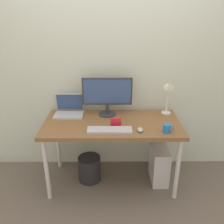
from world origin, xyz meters
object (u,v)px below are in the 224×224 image
(laptop, at_px, (69,109))
(coffee_mug, at_px, (167,128))
(desk_lamp, at_px, (169,90))
(desk, at_px, (112,128))
(monitor, at_px, (107,94))
(photo_frame, at_px, (116,122))
(keyboard, at_px, (110,130))
(mouse, at_px, (140,130))
(wastebasket, at_px, (90,169))
(computer_tower, at_px, (159,164))

(laptop, bearing_deg, coffee_mug, -24.36)
(desk_lamp, bearing_deg, laptop, 179.25)
(desk, xyz_separation_m, monitor, (-0.05, 0.21, 0.31))
(photo_frame, bearing_deg, keyboard, -120.37)
(laptop, xyz_separation_m, mouse, (0.76, -0.43, -0.04))
(monitor, distance_m, wastebasket, 0.90)
(coffee_mug, bearing_deg, monitor, 142.59)
(desk_lamp, height_order, keyboard, desk_lamp)
(keyboard, bearing_deg, photo_frame, 59.63)
(desk, distance_m, monitor, 0.38)
(monitor, xyz_separation_m, coffee_mug, (0.58, -0.45, -0.20))
(mouse, bearing_deg, monitor, 127.91)
(desk_lamp, bearing_deg, monitor, -179.97)
(computer_tower, bearing_deg, wastebasket, 179.90)
(photo_frame, xyz_separation_m, wastebasket, (-0.30, 0.12, -0.65))
(coffee_mug, distance_m, computer_tower, 0.64)
(keyboard, bearing_deg, coffee_mug, -2.73)
(wastebasket, bearing_deg, photo_frame, -22.24)
(laptop, height_order, coffee_mug, laptop)
(desk_lamp, xyz_separation_m, photo_frame, (-0.59, -0.31, -0.24))
(desk, relative_size, mouse, 16.12)
(laptop, relative_size, photo_frame, 2.91)
(mouse, bearing_deg, computer_tower, 40.25)
(mouse, distance_m, wastebasket, 0.85)
(wastebasket, bearing_deg, mouse, -23.22)
(desk_lamp, height_order, photo_frame, desk_lamp)
(desk, bearing_deg, desk_lamp, 18.86)
(computer_tower, bearing_deg, desk, -177.57)
(photo_frame, bearing_deg, mouse, -24.44)
(photo_frame, distance_m, wastebasket, 0.73)
(desk, bearing_deg, mouse, -36.80)
(keyboard, relative_size, photo_frame, 4.00)
(monitor, relative_size, desk_lamp, 1.33)
(coffee_mug, xyz_separation_m, wastebasket, (-0.79, 0.26, -0.65))
(wastebasket, bearing_deg, coffee_mug, -17.93)
(photo_frame, bearing_deg, desk, 111.16)
(laptop, distance_m, mouse, 0.88)
(desk, distance_m, desk_lamp, 0.75)
(mouse, height_order, wastebasket, mouse)
(photo_frame, bearing_deg, wastebasket, 157.76)
(mouse, xyz_separation_m, photo_frame, (-0.24, 0.11, 0.03))
(laptop, height_order, computer_tower, laptop)
(mouse, relative_size, coffee_mug, 0.82)
(keyboard, xyz_separation_m, mouse, (0.30, -0.00, 0.01))
(coffee_mug, bearing_deg, computer_tower, 86.68)
(desk_lamp, height_order, computer_tower, desk_lamp)
(photo_frame, relative_size, computer_tower, 0.26)
(computer_tower, height_order, wastebasket, computer_tower)
(coffee_mug, bearing_deg, desk, 156.39)
(desk, height_order, desk_lamp, desk_lamp)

